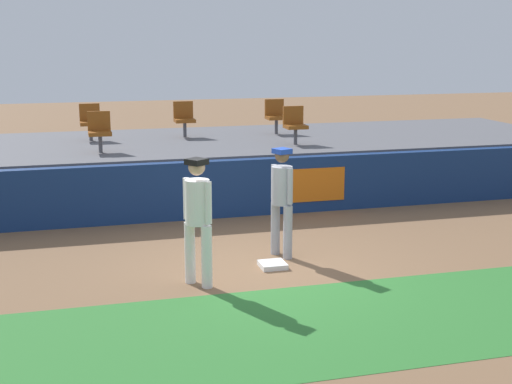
% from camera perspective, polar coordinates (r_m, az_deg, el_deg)
% --- Properties ---
extents(ground_plane, '(60.00, 60.00, 0.00)m').
position_cam_1_polar(ground_plane, '(11.17, 0.56, -6.16)').
color(ground_plane, brown).
extents(grass_foreground_strip, '(18.00, 2.80, 0.01)m').
position_cam_1_polar(grass_foreground_strip, '(9.09, 4.60, -10.64)').
color(grass_foreground_strip, '#2D722D').
rests_on(grass_foreground_strip, ground_plane).
extents(first_base, '(0.40, 0.40, 0.08)m').
position_cam_1_polar(first_base, '(11.21, 1.34, -5.86)').
color(first_base, white).
rests_on(first_base, ground_plane).
extents(player_fielder_home, '(0.50, 0.60, 1.87)m').
position_cam_1_polar(player_fielder_home, '(10.19, -4.73, -1.69)').
color(player_fielder_home, white).
rests_on(player_fielder_home, ground_plane).
extents(player_runner_visitor, '(0.44, 0.47, 1.80)m').
position_cam_1_polar(player_runner_visitor, '(11.51, 2.08, -0.21)').
color(player_runner_visitor, '#9EA3AD').
rests_on(player_runner_visitor, ground_plane).
extents(field_wall, '(18.00, 0.26, 1.15)m').
position_cam_1_polar(field_wall, '(14.16, -3.06, 0.25)').
color(field_wall, navy).
rests_on(field_wall, ground_plane).
extents(bleacher_platform, '(18.00, 4.80, 1.19)m').
position_cam_1_polar(bleacher_platform, '(16.63, -4.96, 2.11)').
color(bleacher_platform, '#59595E').
rests_on(bleacher_platform, ground_plane).
extents(seat_back_right, '(0.48, 0.44, 0.84)m').
position_cam_1_polar(seat_back_right, '(17.62, 1.58, 6.24)').
color(seat_back_right, '#4C4C51').
rests_on(seat_back_right, bleacher_platform).
extents(seat_back_center, '(0.47, 0.44, 0.84)m').
position_cam_1_polar(seat_back_center, '(17.11, -5.79, 5.99)').
color(seat_back_center, '#4C4C51').
rests_on(seat_back_center, bleacher_platform).
extents(seat_back_left, '(0.46, 0.44, 0.84)m').
position_cam_1_polar(seat_back_left, '(16.89, -13.17, 5.65)').
color(seat_back_left, '#4C4C51').
rests_on(seat_back_left, bleacher_platform).
extents(seat_front_left, '(0.47, 0.44, 0.84)m').
position_cam_1_polar(seat_front_left, '(15.11, -12.44, 4.92)').
color(seat_front_left, '#4C4C51').
rests_on(seat_front_left, bleacher_platform).
extents(seat_front_right, '(0.47, 0.44, 0.84)m').
position_cam_1_polar(seat_front_right, '(15.89, 3.12, 5.55)').
color(seat_front_right, '#4C4C51').
rests_on(seat_front_right, bleacher_platform).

